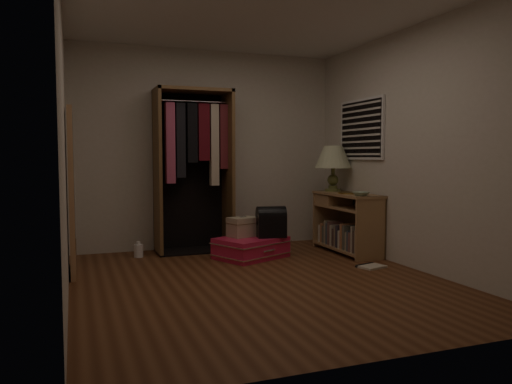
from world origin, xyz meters
The scene contains 13 objects.
ground centered at (0.00, 0.00, 0.00)m, with size 4.00×4.00×0.00m, color #552E18.
room_walls centered at (0.08, 0.04, 1.50)m, with size 3.52×4.02×2.60m.
console_bookshelf centered at (1.54, 1.04, 0.39)m, with size 0.42×1.12×0.75m.
open_wardrobe centered at (-0.24, 1.77, 1.20)m, with size 0.95×0.50×2.05m.
floor_mirror centered at (-1.70, 1.00, 0.85)m, with size 0.06×0.80×1.70m.
pink_suitcase centered at (0.29, 1.10, 0.12)m, with size 0.98×0.87×0.25m.
train_case centered at (0.22, 1.20, 0.36)m, with size 0.40×0.33×0.25m.
black_bag centered at (0.53, 1.04, 0.44)m, with size 0.37×0.27×0.37m.
table_lamp centered at (1.54, 1.37, 1.19)m, with size 0.63×0.63×0.60m.
brass_tray centered at (1.54, 0.94, 0.76)m, with size 0.34×0.34×0.02m.
ceramic_bowl centered at (1.49, 0.60, 0.77)m, with size 0.18×0.18×0.05m, color #96B499.
white_jug centered at (-0.97, 1.60, 0.08)m, with size 0.14×0.14×0.19m.
floor_book centered at (1.35, 0.17, 0.01)m, with size 0.33×0.29×0.03m.
Camera 1 is at (-1.69, -4.45, 1.22)m, focal length 35.00 mm.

